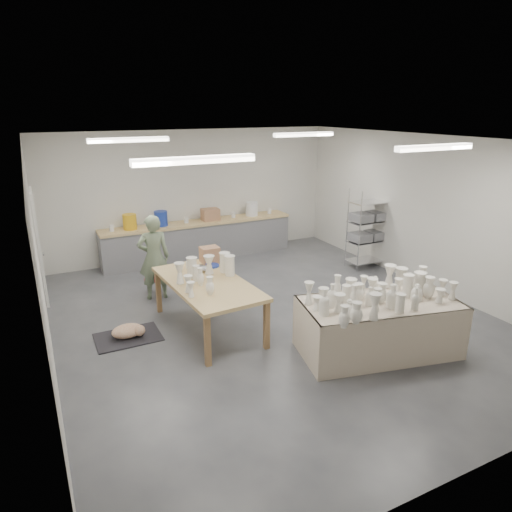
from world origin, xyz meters
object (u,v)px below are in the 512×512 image
drying_table (378,324)px  work_table (207,278)px  potter (154,257)px  red_stool (152,280)px

drying_table → work_table: 2.77m
work_table → potter: potter is taller
potter → red_stool: potter is taller
drying_table → work_table: bearing=147.6°
work_table → potter: (-0.48, 1.53, -0.03)m
work_table → red_stool: (-0.48, 1.80, -0.58)m
drying_table → work_table: size_ratio=1.08×
potter → drying_table: bearing=133.2°
red_stool → work_table: bearing=-75.1°
drying_table → red_stool: 4.45m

